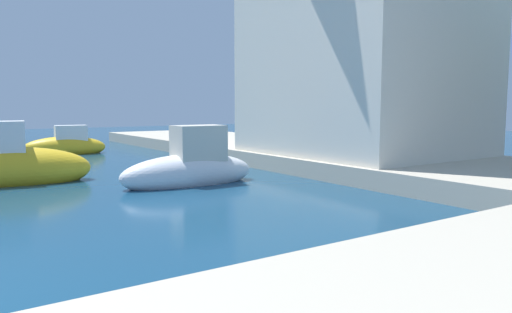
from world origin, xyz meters
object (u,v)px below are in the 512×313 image
Objects in this scene: moored_boat_5 at (10,167)px; waterfront_building_main at (363,11)px; moored_boat_4 at (191,168)px; moored_boat_3 at (66,146)px.

moored_boat_5 is 11.37m from waterfront_building_main.
waterfront_building_main reaches higher than moored_boat_4.
moored_boat_4 is 4.73m from moored_boat_5.
moored_boat_5 is at bearing 72.81° from moored_boat_3.
moored_boat_4 is 0.90× the size of moored_boat_5.
waterfront_building_main is at bearing 130.13° from moored_boat_3.
moored_boat_3 is 0.83× the size of moored_boat_5.
moored_boat_5 is at bearing 164.30° from waterfront_building_main.
moored_boat_4 is at bearing 179.17° from waterfront_building_main.
moored_boat_5 reaches higher than moored_boat_4.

